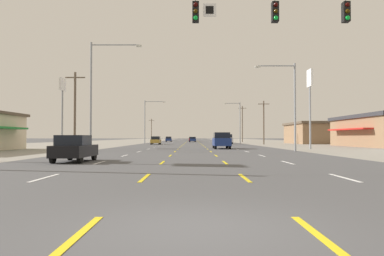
# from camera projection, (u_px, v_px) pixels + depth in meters

# --- Properties ---
(ground_plane) EXTENTS (572.00, 572.00, 0.00)m
(ground_plane) POSITION_uv_depth(u_px,v_px,m) (191.00, 144.00, 71.64)
(ground_plane) COLOR #4C4C4F
(lot_apron_left) EXTENTS (28.00, 440.00, 0.01)m
(lot_apron_left) POSITION_uv_depth(u_px,v_px,m) (66.00, 144.00, 71.55)
(lot_apron_left) COLOR gray
(lot_apron_left) RESTS_ON ground
(lot_apron_right) EXTENTS (28.00, 440.00, 0.01)m
(lot_apron_right) POSITION_uv_depth(u_px,v_px,m) (316.00, 144.00, 71.72)
(lot_apron_right) COLOR gray
(lot_apron_right) RESTS_ON ground
(lane_markings) EXTENTS (10.64, 227.60, 0.01)m
(lane_markings) POSITION_uv_depth(u_px,v_px,m) (191.00, 142.00, 110.13)
(lane_markings) COLOR white
(lane_markings) RESTS_ON ground
(signal_span_wire) EXTENTS (24.79, 0.53, 8.70)m
(signal_span_wire) POSITION_uv_depth(u_px,v_px,m) (209.00, 59.00, 16.52)
(signal_span_wire) COLOR brown
(signal_span_wire) RESTS_ON ground
(hatchback_far_left_nearest) EXTENTS (1.72, 3.90, 1.54)m
(hatchback_far_left_nearest) POSITION_uv_depth(u_px,v_px,m) (73.00, 148.00, 20.88)
(hatchback_far_left_nearest) COLOR black
(hatchback_far_left_nearest) RESTS_ON ground
(suv_inner_right_near) EXTENTS (1.98, 4.90, 1.98)m
(suv_inner_right_near) POSITION_uv_depth(u_px,v_px,m) (220.00, 140.00, 44.09)
(suv_inner_right_near) COLOR navy
(suv_inner_right_near) RESTS_ON ground
(hatchback_far_left_mid) EXTENTS (1.72, 3.90, 1.54)m
(hatchback_far_left_mid) POSITION_uv_depth(u_px,v_px,m) (155.00, 140.00, 68.41)
(hatchback_far_left_mid) COLOR #B28C33
(hatchback_far_left_mid) RESTS_ON ground
(suv_far_right_midfar) EXTENTS (1.98, 4.90, 1.98)m
(suv_far_right_midfar) POSITION_uv_depth(u_px,v_px,m) (226.00, 139.00, 74.73)
(suv_far_right_midfar) COLOR silver
(suv_far_right_midfar) RESTS_ON ground
(sedan_center_turn_far) EXTENTS (1.80, 4.50, 1.46)m
(sedan_center_turn_far) POSITION_uv_depth(u_px,v_px,m) (192.00, 139.00, 101.67)
(sedan_center_turn_far) COLOR navy
(sedan_center_turn_far) RESTS_ON ground
(hatchback_far_left_farther) EXTENTS (1.72, 3.90, 1.54)m
(hatchback_far_left_farther) POSITION_uv_depth(u_px,v_px,m) (167.00, 139.00, 107.41)
(hatchback_far_left_farther) COLOR navy
(hatchback_far_left_farther) RESTS_ON ground
(sedan_center_turn_farthest) EXTENTS (1.80, 4.50, 1.46)m
(sedan_center_turn_farthest) POSITION_uv_depth(u_px,v_px,m) (191.00, 139.00, 110.77)
(sedan_center_turn_farthest) COLOR red
(sedan_center_turn_farthest) RESTS_ON ground
(storefront_right_row_1) EXTENTS (10.69, 18.09, 4.67)m
(storefront_right_row_1) POSITION_uv_depth(u_px,v_px,m) (382.00, 131.00, 53.22)
(storefront_right_row_1) COLOR #8C6B4C
(storefront_right_row_1) RESTS_ON ground
(storefront_right_row_2) EXTENTS (11.58, 15.27, 4.59)m
(storefront_right_row_2) POSITION_uv_depth(u_px,v_px,m) (316.00, 133.00, 78.41)
(storefront_right_row_2) COLOR #8C6B4C
(storefront_right_row_2) RESTS_ON ground
(pole_sign_left_row_1) EXTENTS (0.24, 1.87, 8.99)m
(pole_sign_left_row_1) POSITION_uv_depth(u_px,v_px,m) (61.00, 96.00, 46.31)
(pole_sign_left_row_1) COLOR gray
(pole_sign_left_row_1) RESTS_ON ground
(pole_sign_right_row_1) EXTENTS (0.24, 1.65, 9.58)m
(pole_sign_right_row_1) POSITION_uv_depth(u_px,v_px,m) (309.00, 90.00, 43.48)
(pole_sign_right_row_1) COLOR gray
(pole_sign_right_row_1) RESTS_ON ground
(streetlight_left_row_0) EXTENTS (5.13, 0.26, 10.87)m
(streetlight_left_row_0) POSITION_uv_depth(u_px,v_px,m) (95.00, 88.00, 35.91)
(streetlight_left_row_0) COLOR gray
(streetlight_left_row_0) RESTS_ON ground
(streetlight_right_row_0) EXTENTS (4.06, 0.26, 8.78)m
(streetlight_right_row_0) POSITION_uv_depth(u_px,v_px,m) (289.00, 100.00, 35.95)
(streetlight_right_row_0) COLOR gray
(streetlight_right_row_0) RESTS_ON ground
(streetlight_left_row_1) EXTENTS (4.48, 0.26, 9.23)m
(streetlight_left_row_1) POSITION_uv_depth(u_px,v_px,m) (146.00, 118.00, 76.97)
(streetlight_left_row_1) COLOR gray
(streetlight_left_row_1) RESTS_ON ground
(streetlight_right_row_1) EXTENTS (3.54, 0.26, 8.87)m
(streetlight_right_row_1) POSITION_uv_depth(u_px,v_px,m) (237.00, 120.00, 77.02)
(streetlight_right_row_1) COLOR gray
(streetlight_right_row_1) RESTS_ON ground
(utility_pole_left_row_0) EXTENTS (2.20, 0.26, 8.67)m
(utility_pole_left_row_0) POSITION_uv_depth(u_px,v_px,m) (74.00, 109.00, 40.21)
(utility_pole_left_row_0) COLOR brown
(utility_pole_left_row_0) RESTS_ON ground
(utility_pole_right_row_1) EXTENTS (2.20, 0.26, 8.39)m
(utility_pole_right_row_1) POSITION_uv_depth(u_px,v_px,m) (262.00, 122.00, 69.63)
(utility_pole_right_row_1) COLOR brown
(utility_pole_right_row_1) RESTS_ON ground
(utility_pole_right_row_2) EXTENTS (2.20, 0.26, 10.06)m
(utility_pole_right_row_2) POSITION_uv_depth(u_px,v_px,m) (241.00, 123.00, 100.75)
(utility_pole_right_row_2) COLOR brown
(utility_pole_right_row_2) RESTS_ON ground
(utility_pole_left_row_3) EXTENTS (2.20, 0.26, 8.41)m
(utility_pole_left_row_3) POSITION_uv_depth(u_px,v_px,m) (150.00, 129.00, 138.61)
(utility_pole_left_row_3) COLOR brown
(utility_pole_left_row_3) RESTS_ON ground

